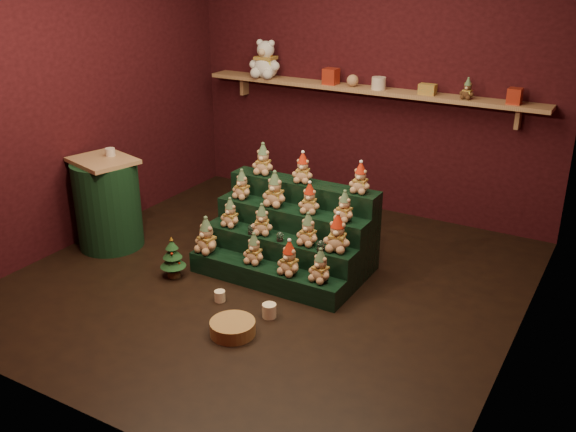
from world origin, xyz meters
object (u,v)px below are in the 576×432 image
Objects in this scene: white_bear at (266,54)px; mug_right at (269,311)px; side_table at (108,203)px; wicker_basket at (233,328)px; mini_christmas_tree at (173,257)px; snow_globe_c at (321,246)px; mug_left at (220,296)px; brown_bear at (468,89)px; riser_tier_front at (265,276)px; snow_globe_b at (280,236)px; snow_globe_a at (251,229)px.

mug_right is at bearing -61.66° from white_bear.
wicker_basket is at bearing -5.10° from side_table.
mini_christmas_tree is at bearing 171.85° from mug_right.
white_bear reaches higher than mini_christmas_tree.
snow_globe_c reaches higher than mug_left.
side_table is 4.52× the size of brown_bear.
snow_globe_c is at bearing 42.29° from mug_left.
brown_bear reaches higher than snow_globe_c.
mug_right is (1.97, -0.36, -0.37)m from side_table.
side_table is 3.49m from brown_bear.
riser_tier_front is 12.87× the size of mug_right.
riser_tier_front is at bearing -159.71° from snow_globe_c.
snow_globe_b reaches higher than wicker_basket.
riser_tier_front is 0.50m from mug_right.
snow_globe_a is 0.66m from snow_globe_c.
snow_globe_a is at bearing -65.73° from white_bear.
mini_christmas_tree is (-0.76, -0.25, 0.09)m from riser_tier_front.
mug_right is (0.29, -0.40, -0.04)m from riser_tier_front.
mug_left is at bearing 178.96° from mug_right.
snow_globe_b is 0.89× the size of snow_globe_c.
mug_left is at bearing -112.48° from snow_globe_b.
mini_christmas_tree is 4.26× the size of mug_left.
wicker_basket is 0.67× the size of white_bear.
snow_globe_b reaches higher than riser_tier_front.
snow_globe_c reaches higher than riser_tier_front.
white_bear reaches higher than snow_globe_b.
riser_tier_front is 0.42m from snow_globe_a.
snow_globe_b is at bearing -112.50° from brown_bear.
riser_tier_front is 0.76m from wicker_basket.
side_table is 2.34m from white_bear.
mini_christmas_tree reaches higher than mug_left.
mug_left is at bearing -114.19° from riser_tier_front.
snow_globe_a is 2.39m from brown_bear.
snow_globe_a reaches higher than snow_globe_b.
riser_tier_front is 4.20× the size of wicker_basket.
snow_globe_b is 0.24× the size of wicker_basket.
side_table is (-1.68, -0.05, 0.33)m from riser_tier_front.
snow_globe_a is at bearing -180.00° from snow_globe_b.
side_table is at bearing 159.66° from wicker_basket.
brown_bear is (1.01, 1.93, 1.33)m from riser_tier_front.
mini_christmas_tree is at bearing -161.72° from riser_tier_front.
brown_bear is at bearing 50.86° from mini_christmas_tree.
snow_globe_a is 0.95× the size of mug_left.
snow_globe_a is 0.17× the size of white_bear.
mug_left is at bearing -137.71° from snow_globe_c.
snow_globe_c is 1.00m from wicker_basket.
snow_globe_b is at bearing 112.91° from mug_right.
mini_christmas_tree is (-0.53, -0.41, -0.22)m from snow_globe_a.
brown_bear is (2.70, 1.98, 0.99)m from side_table.
snow_globe_b reaches higher than mini_christmas_tree.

